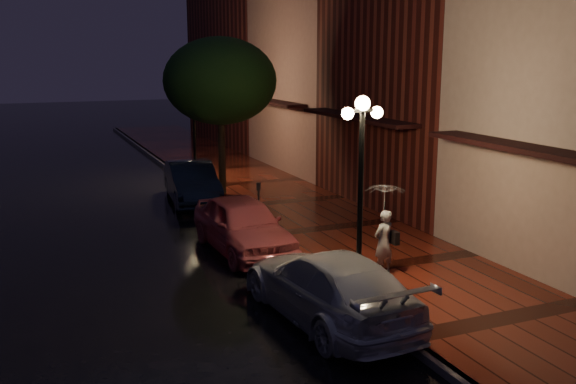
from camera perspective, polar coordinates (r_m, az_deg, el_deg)
name	(u,v)px	position (r m, az deg, el deg)	size (l,w,h in m)	color
ground	(264,240)	(18.77, -2.14, -4.28)	(120.00, 120.00, 0.00)	black
sidewalk	(333,229)	(19.63, 4.02, -3.33)	(4.50, 60.00, 0.15)	#43140B
curb	(264,237)	(18.75, -2.15, -4.06)	(0.25, 60.00, 0.15)	#595451
storefront_mid	(433,48)	(23.10, 12.73, 12.35)	(5.00, 8.00, 11.00)	#511914
storefront_far	(328,72)	(29.99, 3.62, 10.60)	(5.00, 8.00, 9.00)	#8C5951
storefront_extra	(254,59)	(39.19, -3.03, 11.71)	(5.00, 12.00, 10.00)	#511914
streetlamp_near	(361,183)	(13.88, 6.48, 0.82)	(0.96, 0.36, 4.31)	black
streetlamp_far	(194,121)	(26.84, -8.36, 6.25)	(0.96, 0.36, 4.31)	black
street_tree	(221,84)	(23.90, -6.01, 9.55)	(4.16, 4.16, 5.80)	black
pink_car	(243,225)	(17.50, -4.00, -2.94)	(1.79, 4.46, 1.52)	#BF4E53
navy_car	(192,182)	(23.57, -8.56, 0.85)	(1.56, 4.48, 1.47)	black
silver_car	(329,286)	(13.13, 3.63, -8.36)	(2.00, 4.92, 1.43)	#B7B8C0
woman_with_umbrella	(384,215)	(15.24, 8.57, -2.04)	(0.92, 0.93, 2.20)	white
parking_meter	(259,201)	(19.33, -2.63, -0.76)	(0.15, 0.13, 1.39)	black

